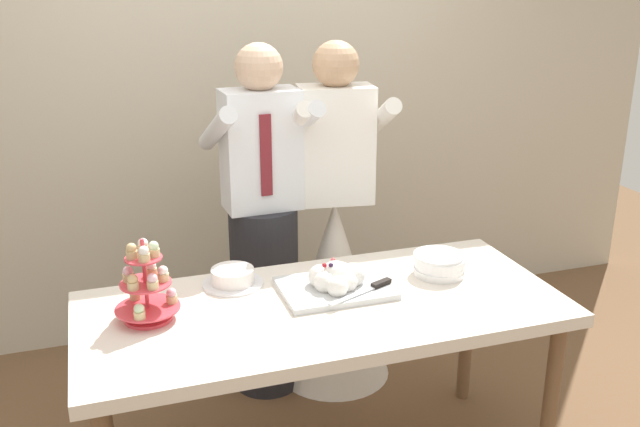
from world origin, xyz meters
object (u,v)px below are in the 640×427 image
object	(u,v)px
dessert_table	(323,321)
main_cake_tray	(336,281)
person_groom	(264,243)
cupcake_stand	(146,286)
round_cake	(233,278)
person_bride	(334,266)
plate_stack	(439,264)

from	to	relation	value
dessert_table	main_cake_tray	size ratio (longest dim) A/B	4.24
main_cake_tray	person_groom	size ratio (longest dim) A/B	0.26
cupcake_stand	round_cake	world-z (taller)	cupcake_stand
main_cake_tray	person_bride	bearing A→B (deg)	70.71
cupcake_stand	person_bride	world-z (taller)	person_bride
dessert_table	cupcake_stand	world-z (taller)	cupcake_stand
dessert_table	person_groom	world-z (taller)	person_groom
dessert_table	person_bride	xyz separation A→B (m)	(0.31, 0.73, -0.12)
dessert_table	plate_stack	bearing A→B (deg)	10.38
main_cake_tray	person_bride	xyz separation A→B (m)	(0.23, 0.65, -0.23)
round_cake	person_groom	world-z (taller)	person_groom
main_cake_tray	person_groom	world-z (taller)	person_groom
main_cake_tray	person_groom	distance (m)	0.67
cupcake_stand	round_cake	distance (m)	0.40
person_groom	round_cake	bearing A→B (deg)	-117.17
main_cake_tray	plate_stack	size ratio (longest dim) A/B	2.00
dessert_table	plate_stack	size ratio (longest dim) A/B	8.48
plate_stack	round_cake	xyz separation A→B (m)	(-0.82, 0.17, -0.01)
main_cake_tray	plate_stack	bearing A→B (deg)	1.87
dessert_table	cupcake_stand	bearing A→B (deg)	173.26
plate_stack	person_bride	xyz separation A→B (m)	(-0.23, 0.63, -0.24)
round_cake	person_bride	distance (m)	0.78
person_bride	person_groom	bearing A→B (deg)	178.22
round_cake	dessert_table	bearing A→B (deg)	-43.02
cupcake_stand	person_groom	bearing A→B (deg)	48.61
dessert_table	main_cake_tray	distance (m)	0.16
cupcake_stand	round_cake	bearing A→B (deg)	29.18
person_groom	cupcake_stand	bearing A→B (deg)	-131.39
main_cake_tray	person_bride	distance (m)	0.72
cupcake_stand	person_bride	bearing A→B (deg)	35.02
cupcake_stand	person_bride	xyz separation A→B (m)	(0.93, 0.65, -0.32)
cupcake_stand	person_groom	xyz separation A→B (m)	(0.59, 0.66, -0.16)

